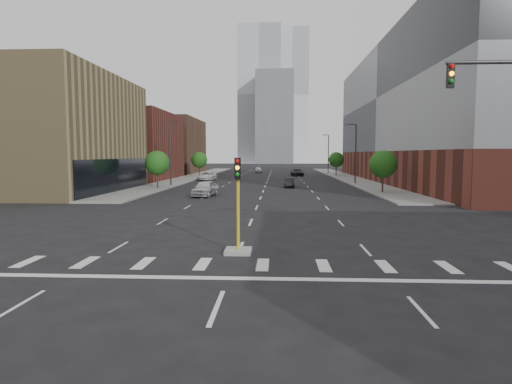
# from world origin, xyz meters

# --- Properties ---
(ground) EXTENTS (400.00, 400.00, 0.00)m
(ground) POSITION_xyz_m (0.00, 0.00, 0.00)
(ground) COLOR black
(ground) RESTS_ON ground
(sidewalk_left_far) EXTENTS (5.00, 92.00, 0.15)m
(sidewalk_left_far) POSITION_xyz_m (-15.00, 74.00, 0.07)
(sidewalk_left_far) COLOR gray
(sidewalk_left_far) RESTS_ON ground
(sidewalk_right_far) EXTENTS (5.00, 92.00, 0.15)m
(sidewalk_right_far) POSITION_xyz_m (15.00, 74.00, 0.07)
(sidewalk_right_far) COLOR gray
(sidewalk_right_far) RESTS_ON ground
(building_left_mid) EXTENTS (20.00, 24.00, 14.00)m
(building_left_mid) POSITION_xyz_m (-27.50, 40.00, 7.00)
(building_left_mid) COLOR #968254
(building_left_mid) RESTS_ON ground
(building_left_far_a) EXTENTS (20.00, 22.00, 12.00)m
(building_left_far_a) POSITION_xyz_m (-27.50, 66.00, 6.00)
(building_left_far_a) COLOR brown
(building_left_far_a) RESTS_ON ground
(building_left_far_b) EXTENTS (20.00, 24.00, 13.00)m
(building_left_far_b) POSITION_xyz_m (-27.50, 92.00, 6.50)
(building_left_far_b) COLOR brown
(building_left_far_b) RESTS_ON ground
(building_right_main) EXTENTS (24.00, 70.00, 22.00)m
(building_right_main) POSITION_xyz_m (29.50, 60.00, 11.00)
(building_right_main) COLOR brown
(building_right_main) RESTS_ON ground
(tower_left) EXTENTS (22.00, 22.00, 70.00)m
(tower_left) POSITION_xyz_m (-8.00, 220.00, 35.00)
(tower_left) COLOR #B2B7BC
(tower_left) RESTS_ON ground
(tower_right) EXTENTS (20.00, 20.00, 80.00)m
(tower_right) POSITION_xyz_m (10.00, 260.00, 40.00)
(tower_right) COLOR #B2B7BC
(tower_right) RESTS_ON ground
(tower_mid) EXTENTS (18.00, 18.00, 44.00)m
(tower_mid) POSITION_xyz_m (0.00, 200.00, 22.00)
(tower_mid) COLOR slate
(tower_mid) RESTS_ON ground
(median_traffic_signal) EXTENTS (1.20, 1.20, 4.40)m
(median_traffic_signal) POSITION_xyz_m (0.00, 8.97, 0.97)
(median_traffic_signal) COLOR #999993
(median_traffic_signal) RESTS_ON ground
(streetlight_right_a) EXTENTS (1.60, 0.22, 9.07)m
(streetlight_right_a) POSITION_xyz_m (13.41, 55.00, 5.01)
(streetlight_right_a) COLOR #2D2D30
(streetlight_right_a) RESTS_ON ground
(streetlight_right_b) EXTENTS (1.60, 0.22, 9.07)m
(streetlight_right_b) POSITION_xyz_m (13.41, 90.00, 5.01)
(streetlight_right_b) COLOR #2D2D30
(streetlight_right_b) RESTS_ON ground
(streetlight_left) EXTENTS (1.60, 0.22, 9.07)m
(streetlight_left) POSITION_xyz_m (-13.41, 50.00, 5.01)
(streetlight_left) COLOR #2D2D30
(streetlight_left) RESTS_ON ground
(tree_left_near) EXTENTS (3.20, 3.20, 4.85)m
(tree_left_near) POSITION_xyz_m (-14.00, 45.00, 3.39)
(tree_left_near) COLOR #382619
(tree_left_near) RESTS_ON ground
(tree_left_far) EXTENTS (3.20, 3.20, 4.85)m
(tree_left_far) POSITION_xyz_m (-14.00, 75.00, 3.39)
(tree_left_far) COLOR #382619
(tree_left_far) RESTS_ON ground
(tree_right_near) EXTENTS (3.20, 3.20, 4.85)m
(tree_right_near) POSITION_xyz_m (14.00, 40.00, 3.39)
(tree_right_near) COLOR #382619
(tree_right_near) RESTS_ON ground
(tree_right_far) EXTENTS (3.20, 3.20, 4.85)m
(tree_right_far) POSITION_xyz_m (14.00, 80.00, 3.39)
(tree_right_far) COLOR #382619
(tree_right_far) RESTS_ON ground
(car_near_left) EXTENTS (2.67, 5.27, 1.72)m
(car_near_left) POSITION_xyz_m (-6.06, 35.42, 0.86)
(car_near_left) COLOR silver
(car_near_left) RESTS_ON ground
(car_mid_right) EXTENTS (1.42, 4.07, 1.34)m
(car_mid_right) POSITION_xyz_m (3.33, 48.56, 0.67)
(car_mid_right) COLOR #222228
(car_mid_right) RESTS_ON ground
(car_far_left) EXTENTS (2.88, 5.62, 1.52)m
(car_far_left) POSITION_xyz_m (-10.50, 63.31, 0.76)
(car_far_left) COLOR white
(car_far_left) RESTS_ON ground
(car_deep_right) EXTENTS (2.85, 5.54, 1.54)m
(car_deep_right) POSITION_xyz_m (5.82, 79.61, 0.77)
(car_deep_right) COLOR black
(car_deep_right) RESTS_ON ground
(car_distant) EXTENTS (1.79, 4.28, 1.45)m
(car_distant) POSITION_xyz_m (-2.99, 94.61, 0.72)
(car_distant) COLOR silver
(car_distant) RESTS_ON ground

